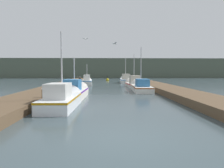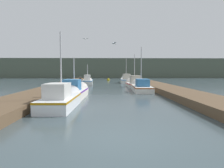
{
  "view_description": "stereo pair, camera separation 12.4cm",
  "coord_description": "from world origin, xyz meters",
  "px_view_note": "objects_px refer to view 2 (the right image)",
  "views": [
    {
      "loc": [
        -0.59,
        -5.89,
        2.13
      ],
      "look_at": [
        0.06,
        12.26,
        0.88
      ],
      "focal_mm": 32.0,
      "sensor_mm": 36.0,
      "label": 1
    },
    {
      "loc": [
        -0.46,
        -5.89,
        2.13
      ],
      "look_at": [
        0.06,
        12.26,
        0.88
      ],
      "focal_mm": 32.0,
      "sensor_mm": 36.0,
      "label": 2
    }
  ],
  "objects_px": {
    "fishing_boat_5": "(126,80)",
    "channel_buoy": "(108,80)",
    "fishing_boat_3": "(134,83)",
    "mooring_piling_3": "(53,92)",
    "mooring_piling_0": "(87,78)",
    "fishing_boat_1": "(75,91)",
    "fishing_boat_4": "(88,81)",
    "fishing_boat_2": "(140,87)",
    "mooring_piling_2": "(80,81)",
    "seagull_1": "(114,43)",
    "fishing_boat_0": "(62,99)",
    "mooring_piling_1": "(43,97)",
    "seagull_lead": "(86,39)"
  },
  "relations": [
    {
      "from": "fishing_boat_5",
      "to": "mooring_piling_0",
      "type": "distance_m",
      "value": 8.36
    },
    {
      "from": "fishing_boat_4",
      "to": "fishing_boat_5",
      "type": "bearing_deg",
      "value": 34.7
    },
    {
      "from": "mooring_piling_3",
      "to": "fishing_boat_0",
      "type": "bearing_deg",
      "value": -66.05
    },
    {
      "from": "fishing_boat_1",
      "to": "fishing_boat_5",
      "type": "bearing_deg",
      "value": 75.03
    },
    {
      "from": "fishing_boat_2",
      "to": "mooring_piling_2",
      "type": "bearing_deg",
      "value": 135.19
    },
    {
      "from": "mooring_piling_1",
      "to": "fishing_boat_3",
      "type": "bearing_deg",
      "value": 61.96
    },
    {
      "from": "fishing_boat_4",
      "to": "fishing_boat_2",
      "type": "bearing_deg",
      "value": -57.45
    },
    {
      "from": "channel_buoy",
      "to": "fishing_boat_0",
      "type": "bearing_deg",
      "value": -95.8
    },
    {
      "from": "fishing_boat_4",
      "to": "mooring_piling_0",
      "type": "relative_size",
      "value": 4.26
    },
    {
      "from": "mooring_piling_0",
      "to": "fishing_boat_5",
      "type": "bearing_deg",
      "value": -30.73
    },
    {
      "from": "fishing_boat_2",
      "to": "fishing_boat_3",
      "type": "height_order",
      "value": "fishing_boat_2"
    },
    {
      "from": "seagull_lead",
      "to": "seagull_1",
      "type": "bearing_deg",
      "value": -67.05
    },
    {
      "from": "fishing_boat_0",
      "to": "fishing_boat_1",
      "type": "height_order",
      "value": "fishing_boat_0"
    },
    {
      "from": "mooring_piling_2",
      "to": "seagull_lead",
      "type": "distance_m",
      "value": 9.7
    },
    {
      "from": "fishing_boat_4",
      "to": "mooring_piling_2",
      "type": "distance_m",
      "value": 1.32
    },
    {
      "from": "fishing_boat_2",
      "to": "channel_buoy",
      "type": "height_order",
      "value": "fishing_boat_2"
    },
    {
      "from": "fishing_boat_4",
      "to": "mooring_piling_0",
      "type": "xyz_separation_m",
      "value": [
        -0.95,
        9.14,
        0.11
      ]
    },
    {
      "from": "fishing_boat_5",
      "to": "channel_buoy",
      "type": "bearing_deg",
      "value": 117.47
    },
    {
      "from": "fishing_boat_5",
      "to": "mooring_piling_0",
      "type": "xyz_separation_m",
      "value": [
        -7.18,
        4.27,
        0.12
      ]
    },
    {
      "from": "fishing_boat_1",
      "to": "fishing_boat_3",
      "type": "height_order",
      "value": "fishing_boat_3"
    },
    {
      "from": "fishing_boat_1",
      "to": "fishing_boat_2",
      "type": "height_order",
      "value": "fishing_boat_2"
    },
    {
      "from": "mooring_piling_3",
      "to": "channel_buoy",
      "type": "height_order",
      "value": "mooring_piling_3"
    },
    {
      "from": "mooring_piling_1",
      "to": "seagull_1",
      "type": "relative_size",
      "value": 1.85
    },
    {
      "from": "fishing_boat_0",
      "to": "fishing_boat_3",
      "type": "height_order",
      "value": "fishing_boat_0"
    },
    {
      "from": "mooring_piling_0",
      "to": "channel_buoy",
      "type": "bearing_deg",
      "value": 26.94
    },
    {
      "from": "fishing_boat_1",
      "to": "fishing_boat_4",
      "type": "distance_m",
      "value": 14.04
    },
    {
      "from": "fishing_boat_0",
      "to": "fishing_boat_4",
      "type": "bearing_deg",
      "value": 92.57
    },
    {
      "from": "fishing_boat_4",
      "to": "mooring_piling_1",
      "type": "xyz_separation_m",
      "value": [
        -1.03,
        -17.69,
        0.03
      ]
    },
    {
      "from": "fishing_boat_2",
      "to": "fishing_boat_3",
      "type": "bearing_deg",
      "value": 92.2
    },
    {
      "from": "mooring_piling_3",
      "to": "fishing_boat_2",
      "type": "bearing_deg",
      "value": 41.34
    },
    {
      "from": "mooring_piling_1",
      "to": "mooring_piling_3",
      "type": "height_order",
      "value": "mooring_piling_3"
    },
    {
      "from": "fishing_boat_2",
      "to": "mooring_piling_1",
      "type": "bearing_deg",
      "value": -127.67
    },
    {
      "from": "fishing_boat_5",
      "to": "channel_buoy",
      "type": "distance_m",
      "value": 7.07
    },
    {
      "from": "mooring_piling_2",
      "to": "mooring_piling_1",
      "type": "bearing_deg",
      "value": -90.27
    },
    {
      "from": "mooring_piling_0",
      "to": "fishing_boat_1",
      "type": "bearing_deg",
      "value": -86.91
    },
    {
      "from": "fishing_boat_1",
      "to": "fishing_boat_3",
      "type": "relative_size",
      "value": 1.04
    },
    {
      "from": "fishing_boat_0",
      "to": "fishing_boat_2",
      "type": "relative_size",
      "value": 0.77
    },
    {
      "from": "seagull_lead",
      "to": "fishing_boat_3",
      "type": "bearing_deg",
      "value": 48.51
    },
    {
      "from": "fishing_boat_1",
      "to": "mooring_piling_0",
      "type": "bearing_deg",
      "value": 95.54
    },
    {
      "from": "fishing_boat_4",
      "to": "seagull_1",
      "type": "bearing_deg",
      "value": -82.34
    },
    {
      "from": "fishing_boat_1",
      "to": "seagull_lead",
      "type": "height_order",
      "value": "seagull_lead"
    },
    {
      "from": "mooring_piling_1",
      "to": "fishing_boat_0",
      "type": "bearing_deg",
      "value": -22.61
    },
    {
      "from": "fishing_boat_2",
      "to": "fishing_boat_5",
      "type": "relative_size",
      "value": 1.01
    },
    {
      "from": "fishing_boat_3",
      "to": "mooring_piling_3",
      "type": "bearing_deg",
      "value": -125.69
    },
    {
      "from": "fishing_boat_3",
      "to": "channel_buoy",
      "type": "height_order",
      "value": "fishing_boat_3"
    },
    {
      "from": "fishing_boat_5",
      "to": "mooring_piling_2",
      "type": "height_order",
      "value": "fishing_boat_5"
    },
    {
      "from": "fishing_boat_1",
      "to": "mooring_piling_1",
      "type": "relative_size",
      "value": 4.84
    },
    {
      "from": "fishing_boat_3",
      "to": "mooring_piling_3",
      "type": "distance_m",
      "value": 13.88
    },
    {
      "from": "seagull_1",
      "to": "mooring_piling_2",
      "type": "bearing_deg",
      "value": 1.03
    },
    {
      "from": "fishing_boat_0",
      "to": "mooring_piling_3",
      "type": "height_order",
      "value": "fishing_boat_0"
    }
  ]
}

